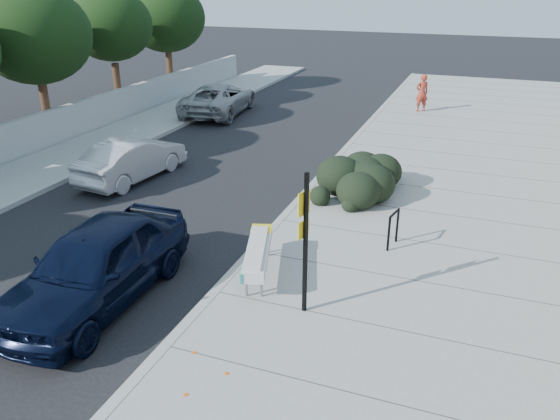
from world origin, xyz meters
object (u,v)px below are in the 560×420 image
at_px(sign_post, 305,236).
at_px(suv_silver, 219,99).
at_px(wagon_silver, 132,159).
at_px(bench, 258,252).
at_px(pedestrian, 422,93).
at_px(sedan_navy, 96,265).
at_px(bike_rack, 393,226).

distance_m(sign_post, suv_silver, 18.03).
distance_m(wagon_silver, suv_silver, 9.67).
height_order(bench, suv_silver, suv_silver).
xyz_separation_m(bench, sign_post, (1.42, -0.99, 1.10)).
bearing_deg(sign_post, pedestrian, 110.19).
bearing_deg(wagon_silver, bench, 150.53).
bearing_deg(wagon_silver, pedestrian, -115.16).
bearing_deg(bench, sign_post, -52.30).
relative_size(sedan_navy, wagon_silver, 1.19).
bearing_deg(bike_rack, bench, -124.93).
xyz_separation_m(bench, suv_silver, (-8.10, 14.28, 0.04)).
distance_m(sign_post, wagon_silver, 9.91).
height_order(sign_post, sedan_navy, sign_post).
xyz_separation_m(bench, pedestrian, (1.33, 17.77, 0.34)).
relative_size(bike_rack, sedan_navy, 0.18).
bearing_deg(sign_post, suv_silver, 141.84).
xyz_separation_m(wagon_silver, suv_silver, (-1.50, 9.56, 0.06)).
height_order(bike_rack, sign_post, sign_post).
bearing_deg(suv_silver, pedestrian, -166.19).
bearing_deg(bike_rack, suv_silver, 143.48).
bearing_deg(bench, suv_silver, 102.23).
bearing_deg(sign_post, sedan_navy, -147.37).
bearing_deg(sedan_navy, bike_rack, 38.48).
bearing_deg(bike_rack, sedan_navy, -129.50).
height_order(bike_rack, wagon_silver, wagon_silver).
distance_m(bike_rack, sign_post, 3.85).
distance_m(bench, bike_rack, 3.61).
xyz_separation_m(wagon_silver, pedestrian, (7.92, 13.05, 0.36)).
relative_size(wagon_silver, pedestrian, 2.33).
bearing_deg(pedestrian, sedan_navy, 44.63).
distance_m(bench, wagon_silver, 8.11).
bearing_deg(bike_rack, wagon_silver, 177.66).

